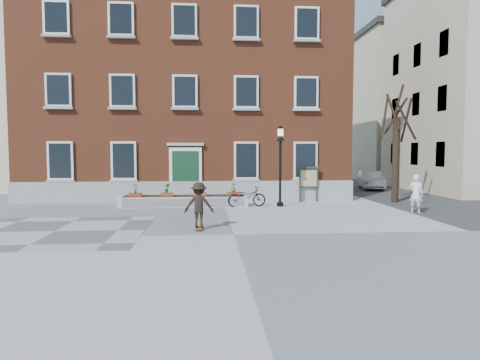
{
  "coord_description": "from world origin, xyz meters",
  "views": [
    {
      "loc": [
        -0.85,
        -13.72,
        2.74
      ],
      "look_at": [
        0.5,
        4.0,
        1.5
      ],
      "focal_mm": 32.0,
      "sensor_mm": 36.0,
      "label": 1
    }
  ],
  "objects": [
    {
      "name": "lamp_post",
      "position": [
        2.68,
        6.85,
        2.54
      ],
      "size": [
        0.4,
        0.4,
        3.93
      ],
      "color": "black",
      "rests_on": "ground"
    },
    {
      "name": "ground",
      "position": [
        0.0,
        0.0,
        0.0
      ],
      "size": [
        100.0,
        100.0,
        0.0
      ],
      "primitive_type": "plane",
      "color": "#9E9EA0",
      "rests_on": "ground"
    },
    {
      "name": "bicycle",
      "position": [
        1.04,
        6.79,
        0.5
      ],
      "size": [
        1.97,
        0.99,
        0.99
      ],
      "primitive_type": "imported",
      "rotation": [
        0.0,
        0.0,
        1.75
      ],
      "color": "black",
      "rests_on": "ground"
    },
    {
      "name": "bare_tree",
      "position": [
        9.01,
        8.01,
        2.79
      ],
      "size": [
        1.83,
        1.83,
        6.16
      ],
      "color": "black",
      "rests_on": "ground"
    },
    {
      "name": "side_street",
      "position": [
        17.99,
        19.78,
        7.02
      ],
      "size": [
        15.2,
        36.0,
        14.5
      ],
      "color": "#3D3D40",
      "rests_on": "ground"
    },
    {
      "name": "checker_patch",
      "position": [
        -6.0,
        1.0,
        0.01
      ],
      "size": [
        6.0,
        6.0,
        0.01
      ],
      "primitive_type": "cube",
      "color": "#535355",
      "rests_on": "ground"
    },
    {
      "name": "bystander",
      "position": [
        8.23,
        4.2,
        0.85
      ],
      "size": [
        0.71,
        0.73,
        1.7
      ],
      "primitive_type": "imported",
      "rotation": [
        0.0,
        0.0,
        2.29
      ],
      "color": "white",
      "rests_on": "ground"
    },
    {
      "name": "skateboarder",
      "position": [
        -1.15,
        0.96,
        0.85
      ],
      "size": [
        1.04,
        0.78,
        1.64
      ],
      "color": "brown",
      "rests_on": "ground"
    },
    {
      "name": "brick_building",
      "position": [
        -2.0,
        13.98,
        6.3
      ],
      "size": [
        18.4,
        10.85,
        12.6
      ],
      "color": "brown",
      "rests_on": "ground"
    },
    {
      "name": "notice_board",
      "position": [
        4.52,
        8.65,
        1.26
      ],
      "size": [
        1.1,
        0.16,
        1.87
      ],
      "color": "#162D22",
      "rests_on": "ground"
    },
    {
      "name": "planter_assembly",
      "position": [
        -1.99,
        7.18,
        0.31
      ],
      "size": [
        6.2,
        1.12,
        1.15
      ],
      "color": "silver",
      "rests_on": "ground"
    },
    {
      "name": "parked_car",
      "position": [
        10.61,
        15.44,
        0.64
      ],
      "size": [
        2.12,
        4.1,
        1.29
      ],
      "primitive_type": "imported",
      "rotation": [
        0.0,
        0.0,
        -0.2
      ],
      "color": "silver",
      "rests_on": "ground"
    }
  ]
}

